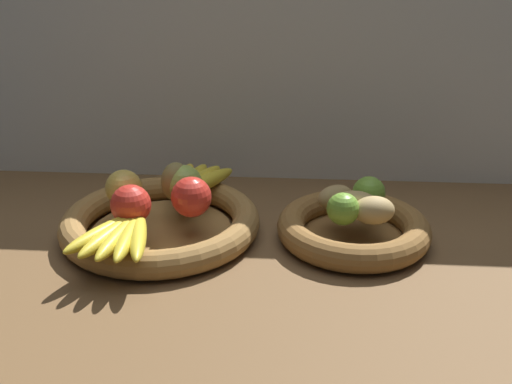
% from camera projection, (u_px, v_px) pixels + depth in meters
% --- Properties ---
extents(ground_plane, '(1.40, 0.90, 0.03)m').
position_uv_depth(ground_plane, '(268.00, 242.00, 1.07)').
color(ground_plane, brown).
extents(back_wall, '(1.40, 0.03, 0.55)m').
position_uv_depth(back_wall, '(277.00, 56.00, 1.23)').
color(back_wall, silver).
rests_on(back_wall, ground_plane).
extents(fruit_bowl_left, '(0.36, 0.36, 0.05)m').
position_uv_depth(fruit_bowl_left, '(161.00, 223.00, 1.06)').
color(fruit_bowl_left, olive).
rests_on(fruit_bowl_left, ground_plane).
extents(fruit_bowl_right, '(0.28, 0.28, 0.05)m').
position_uv_depth(fruit_bowl_right, '(353.00, 229.00, 1.03)').
color(fruit_bowl_right, brown).
rests_on(fruit_bowl_right, ground_plane).
extents(apple_red_right, '(0.07, 0.07, 0.07)m').
position_uv_depth(apple_red_right, '(191.00, 197.00, 1.01)').
color(apple_red_right, red).
rests_on(apple_red_right, fruit_bowl_left).
extents(apple_green_back, '(0.07, 0.07, 0.07)m').
position_uv_depth(apple_green_back, '(184.00, 183.00, 1.07)').
color(apple_green_back, '#99B74C').
rests_on(apple_green_back, fruit_bowl_left).
extents(apple_golden_left, '(0.07, 0.07, 0.07)m').
position_uv_depth(apple_golden_left, '(124.00, 188.00, 1.05)').
color(apple_golden_left, gold).
rests_on(apple_golden_left, fruit_bowl_left).
extents(apple_red_front, '(0.07, 0.07, 0.07)m').
position_uv_depth(apple_red_front, '(131.00, 205.00, 0.98)').
color(apple_red_front, red).
rests_on(apple_red_front, fruit_bowl_left).
extents(pear_brown, '(0.07, 0.08, 0.07)m').
position_uv_depth(pear_brown, '(176.00, 182.00, 1.07)').
color(pear_brown, olive).
rests_on(pear_brown, fruit_bowl_left).
extents(banana_bunch_front, '(0.14, 0.18, 0.03)m').
position_uv_depth(banana_bunch_front, '(121.00, 234.00, 0.93)').
color(banana_bunch_front, yellow).
rests_on(banana_bunch_front, fruit_bowl_left).
extents(banana_bunch_back, '(0.15, 0.17, 0.03)m').
position_uv_depth(banana_bunch_back, '(193.00, 180.00, 1.14)').
color(banana_bunch_back, gold).
rests_on(banana_bunch_back, fruit_bowl_left).
extents(potato_oblong, '(0.09, 0.08, 0.05)m').
position_uv_depth(potato_oblong, '(335.00, 197.00, 1.04)').
color(potato_oblong, '#A38451').
rests_on(potato_oblong, fruit_bowl_right).
extents(potato_large, '(0.08, 0.05, 0.05)m').
position_uv_depth(potato_large, '(355.00, 204.00, 1.01)').
color(potato_large, tan).
rests_on(potato_large, fruit_bowl_right).
extents(potato_small, '(0.08, 0.06, 0.05)m').
position_uv_depth(potato_small, '(374.00, 210.00, 0.98)').
color(potato_small, tan).
rests_on(potato_small, fruit_bowl_right).
extents(lime_near, '(0.06, 0.06, 0.06)m').
position_uv_depth(lime_near, '(343.00, 209.00, 0.98)').
color(lime_near, '#6B9E33').
rests_on(lime_near, fruit_bowl_right).
extents(lime_far, '(0.06, 0.06, 0.06)m').
position_uv_depth(lime_far, '(369.00, 193.00, 1.04)').
color(lime_far, '#6B9E33').
rests_on(lime_far, fruit_bowl_right).
extents(chili_pepper, '(0.10, 0.05, 0.02)m').
position_uv_depth(chili_pepper, '(366.00, 212.00, 1.01)').
color(chili_pepper, red).
rests_on(chili_pepper, fruit_bowl_right).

